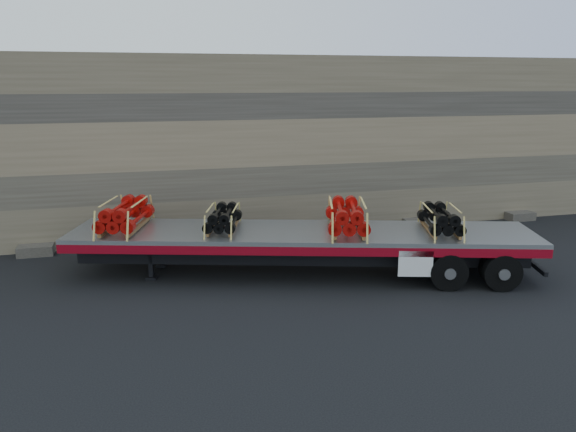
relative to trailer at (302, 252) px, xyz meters
name	(u,v)px	position (x,y,z in m)	size (l,w,h in m)	color
ground	(287,279)	(-0.56, -0.31, -0.73)	(120.00, 120.00, 0.00)	black
rock_wall	(246,145)	(-0.56, 6.19, 2.77)	(44.00, 3.00, 7.00)	#7A6B54
trailer	(302,252)	(0.00, 0.00, 0.00)	(14.51, 2.79, 1.45)	#A1A3A8
bundle_front	(125,216)	(-5.35, 1.64, 1.16)	(1.22, 2.43, 0.86)	#B40D09
bundle_midfront	(223,219)	(-2.37, 0.72, 1.07)	(0.98, 1.95, 0.69)	black
bundle_midrear	(347,217)	(1.35, -0.41, 1.16)	(1.23, 2.45, 0.87)	#B40D09
bundle_rear	(440,220)	(4.13, -1.26, 1.10)	(1.05, 2.09, 0.74)	black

